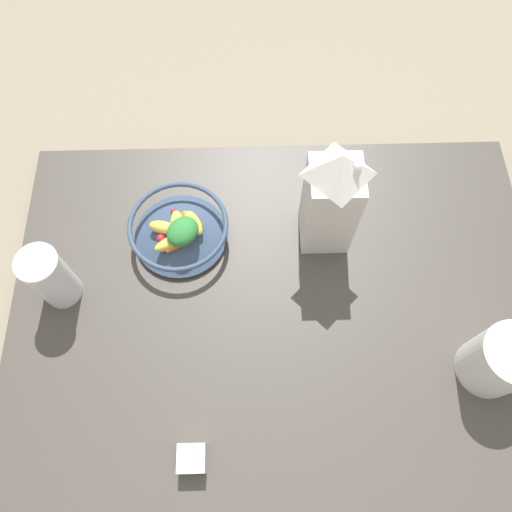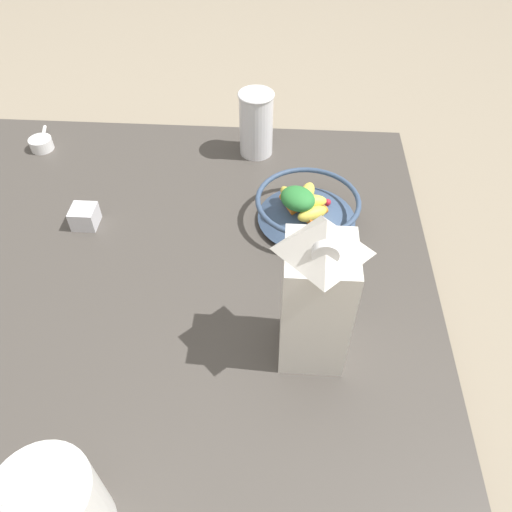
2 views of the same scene
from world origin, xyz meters
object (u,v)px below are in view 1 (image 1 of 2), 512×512
at_px(fruit_bowl, 179,230).
at_px(milk_carton, 331,199).
at_px(yogurt_tub, 502,360).
at_px(drinking_cup, 50,277).
at_px(spice_jar, 192,459).

distance_m(fruit_bowl, milk_carton, 0.31).
xyz_separation_m(yogurt_tub, drinking_cup, (0.17, 0.80, 0.00)).
relative_size(milk_carton, drinking_cup, 1.86).
height_order(fruit_bowl, spice_jar, fruit_bowl).
bearing_deg(fruit_bowl, spice_jar, -175.30).
relative_size(drinking_cup, spice_jar, 3.07).
distance_m(drinking_cup, spice_jar, 0.42).
bearing_deg(drinking_cup, yogurt_tub, -102.27).
bearing_deg(drinking_cup, milk_carton, -77.42).
height_order(fruit_bowl, drinking_cup, drinking_cup).
relative_size(yogurt_tub, drinking_cup, 1.84).
bearing_deg(milk_carton, spice_jar, 149.17).
bearing_deg(spice_jar, milk_carton, -30.83).
bearing_deg(milk_carton, yogurt_tub, -136.31).
bearing_deg(fruit_bowl, milk_carton, -88.99).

